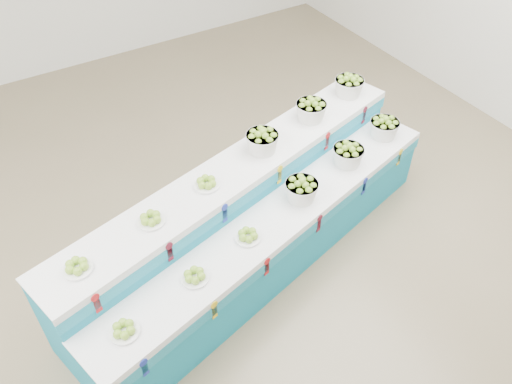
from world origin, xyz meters
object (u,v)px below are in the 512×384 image
Objects in this scene: display_stand at (256,219)px; basket_lower_left at (302,189)px; basket_upper_right at (349,85)px; plate_upper_mid at (151,218)px.

basket_lower_left is (0.40, -0.16, 0.32)m from display_stand.
basket_upper_right reaches higher than display_stand.
basket_lower_left is at bearing -145.06° from basket_upper_right.
basket_lower_left is 1.34× the size of plate_upper_mid.
basket_upper_right is at bearing 14.48° from plate_upper_mid.
display_stand is 1.85m from basket_upper_right.
basket_upper_right is (2.62, 0.68, 0.07)m from plate_upper_mid.
basket_upper_right reaches higher than plate_upper_mid.
basket_upper_right is at bearing 34.94° from basket_lower_left.
display_stand is 13.07× the size of basket_lower_left.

